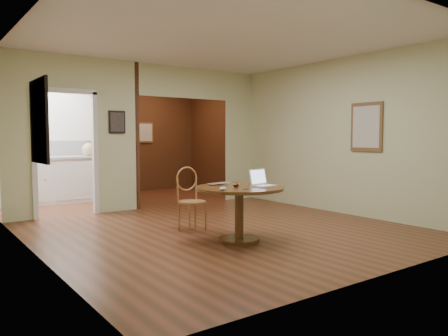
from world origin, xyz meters
TOP-DOWN VIEW (x-y plane):
  - floor at (0.00, 0.00)m, footprint 5.00×5.00m
  - room_shell at (-0.47, 3.10)m, footprint 5.20×7.50m
  - dining_table at (-0.24, -0.61)m, footprint 1.13×1.13m
  - chair at (-0.38, 0.36)m, footprint 0.39×0.39m
  - open_laptop at (0.04, -0.70)m, footprint 0.34×0.31m
  - closed_laptop at (-0.31, -0.31)m, footprint 0.36×0.26m
  - mouse at (-0.64, -0.80)m, footprint 0.12×0.08m
  - wine_glass at (-0.32, -0.64)m, footprint 0.09×0.09m
  - pen at (-0.34, -0.87)m, footprint 0.12×0.07m
  - kitchen_cabinet at (-1.35, 4.20)m, footprint 2.06×0.60m
  - grocery_bag at (-0.55, 4.20)m, footprint 0.32×0.29m

SIDE VIEW (x-z plane):
  - floor at x=0.00m, z-range 0.00..0.00m
  - kitchen_cabinet at x=-1.35m, z-range 0.00..0.94m
  - chair at x=-0.38m, z-range 0.05..0.96m
  - dining_table at x=-0.24m, z-range 0.17..0.87m
  - pen at x=-0.34m, z-range 0.70..0.71m
  - closed_laptop at x=-0.31m, z-range 0.70..0.73m
  - mouse at x=-0.64m, z-range 0.70..0.75m
  - wine_glass at x=-0.32m, z-range 0.70..0.80m
  - open_laptop at x=0.04m, z-range 0.66..0.87m
  - grocery_bag at x=-0.55m, z-range 0.94..1.21m
  - room_shell at x=-0.47m, z-range -1.21..3.79m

